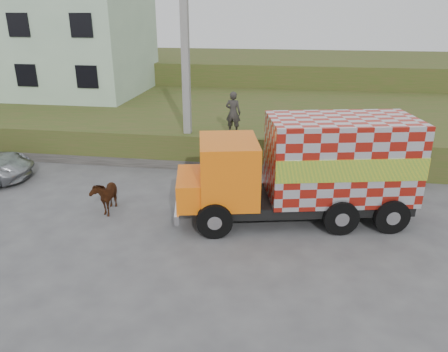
% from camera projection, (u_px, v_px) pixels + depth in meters
% --- Properties ---
extents(ground, '(120.00, 120.00, 0.00)m').
position_uv_depth(ground, '(187.00, 211.00, 15.01)').
color(ground, '#474749').
rests_on(ground, ground).
extents(embankment, '(40.00, 12.00, 1.50)m').
position_uv_depth(embankment, '(229.00, 121.00, 23.95)').
color(embankment, '#354E1A').
rests_on(embankment, ground).
extents(embankment_far, '(40.00, 12.00, 3.00)m').
position_uv_depth(embankment_far, '(250.00, 75.00, 34.73)').
color(embankment_far, '#354E1A').
rests_on(embankment_far, ground).
extents(retaining_strip, '(16.00, 0.50, 0.40)m').
position_uv_depth(retaining_strip, '(164.00, 163.00, 19.10)').
color(retaining_strip, '#595651').
rests_on(retaining_strip, ground).
extents(building, '(10.00, 8.00, 6.00)m').
position_uv_depth(building, '(60.00, 43.00, 26.94)').
color(building, '#B2CFB1').
rests_on(building, embankment).
extents(utility_pole, '(1.20, 0.30, 8.00)m').
position_uv_depth(utility_pole, '(186.00, 72.00, 17.92)').
color(utility_pole, gray).
rests_on(utility_pole, ground).
extents(cargo_truck, '(7.90, 3.95, 3.38)m').
position_uv_depth(cargo_truck, '(308.00, 169.00, 13.98)').
color(cargo_truck, black).
rests_on(cargo_truck, ground).
extents(cow, '(0.82, 1.49, 1.20)m').
position_uv_depth(cow, '(105.00, 195.00, 14.88)').
color(cow, black).
rests_on(cow, ground).
extents(pedestrian, '(0.72, 0.53, 1.80)m').
position_uv_depth(pedestrian, '(233.00, 113.00, 18.43)').
color(pedestrian, '#322E2C').
rests_on(pedestrian, embankment).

